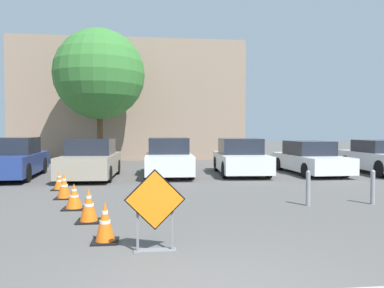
% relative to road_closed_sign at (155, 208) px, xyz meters
% --- Properties ---
extents(ground_plane, '(96.00, 96.00, 0.00)m').
position_rel_road_closed_sign_xyz_m(ground_plane, '(0.63, 7.99, -0.70)').
color(ground_plane, '#565451').
extents(road_closed_sign, '(0.95, 0.20, 1.30)m').
position_rel_road_closed_sign_xyz_m(road_closed_sign, '(0.00, 0.00, 0.00)').
color(road_closed_sign, black).
rests_on(road_closed_sign, ground_plane).
extents(traffic_cone_nearest, '(0.44, 0.44, 0.69)m').
position_rel_road_closed_sign_xyz_m(traffic_cone_nearest, '(-0.83, 0.61, -0.36)').
color(traffic_cone_nearest, black).
rests_on(traffic_cone_nearest, ground_plane).
extents(traffic_cone_second, '(0.49, 0.49, 0.71)m').
position_rel_road_closed_sign_xyz_m(traffic_cone_second, '(-1.33, 2.08, -0.35)').
color(traffic_cone_second, black).
rests_on(traffic_cone_second, ground_plane).
extents(traffic_cone_third, '(0.53, 0.53, 0.62)m').
position_rel_road_closed_sign_xyz_m(traffic_cone_third, '(-1.88, 3.42, -0.40)').
color(traffic_cone_third, black).
rests_on(traffic_cone_third, ground_plane).
extents(traffic_cone_fourth, '(0.49, 0.49, 0.72)m').
position_rel_road_closed_sign_xyz_m(traffic_cone_fourth, '(-2.43, 4.87, -0.35)').
color(traffic_cone_fourth, black).
rests_on(traffic_cone_fourth, ground_plane).
extents(traffic_cone_fifth, '(0.46, 0.46, 0.58)m').
position_rel_road_closed_sign_xyz_m(traffic_cone_fifth, '(-2.92, 6.44, -0.41)').
color(traffic_cone_fifth, black).
rests_on(traffic_cone_fifth, ground_plane).
extents(parked_car_nearest, '(2.16, 4.74, 1.61)m').
position_rel_road_closed_sign_xyz_m(parked_car_nearest, '(-5.45, 9.74, 0.05)').
color(parked_car_nearest, navy).
rests_on(parked_car_nearest, ground_plane).
extents(parked_car_second, '(2.04, 4.29, 1.56)m').
position_rel_road_closed_sign_xyz_m(parked_car_second, '(-2.35, 9.33, 0.02)').
color(parked_car_second, '#A39984').
rests_on(parked_car_second, ground_plane).
extents(parked_car_third, '(2.00, 4.51, 1.58)m').
position_rel_road_closed_sign_xyz_m(parked_car_third, '(0.74, 9.91, 0.03)').
color(parked_car_third, white).
rests_on(parked_car_third, ground_plane).
extents(parked_car_fourth, '(2.15, 4.40, 1.54)m').
position_rel_road_closed_sign_xyz_m(parked_car_fourth, '(3.84, 9.94, 0.01)').
color(parked_car_fourth, white).
rests_on(parked_car_fourth, ground_plane).
extents(parked_car_fifth, '(1.94, 4.68, 1.42)m').
position_rel_road_closed_sign_xyz_m(parked_car_fifth, '(6.93, 9.89, -0.05)').
color(parked_car_fifth, white).
rests_on(parked_car_fifth, ground_plane).
extents(parked_car_sixth, '(2.06, 4.58, 1.46)m').
position_rel_road_closed_sign_xyz_m(parked_car_sixth, '(10.03, 9.50, -0.01)').
color(parked_car_sixth, silver).
rests_on(parked_car_sixth, ground_plane).
extents(bollard_nearest, '(0.12, 0.12, 0.89)m').
position_rel_road_closed_sign_xyz_m(bollard_nearest, '(3.88, 3.14, -0.22)').
color(bollard_nearest, gray).
rests_on(bollard_nearest, ground_plane).
extents(bollard_second, '(0.12, 0.12, 0.88)m').
position_rel_road_closed_sign_xyz_m(bollard_second, '(5.61, 3.14, -0.23)').
color(bollard_second, gray).
rests_on(bollard_second, ground_plane).
extents(building_facade_backdrop, '(14.82, 5.00, 7.70)m').
position_rel_road_closed_sign_xyz_m(building_facade_backdrop, '(-1.26, 20.40, 3.15)').
color(building_facade_backdrop, gray).
rests_on(building_facade_backdrop, ground_plane).
extents(street_tree_behind_lot, '(4.94, 4.94, 7.44)m').
position_rel_road_closed_sign_xyz_m(street_tree_behind_lot, '(-2.75, 15.29, 4.26)').
color(street_tree_behind_lot, '#513823').
rests_on(street_tree_behind_lot, ground_plane).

